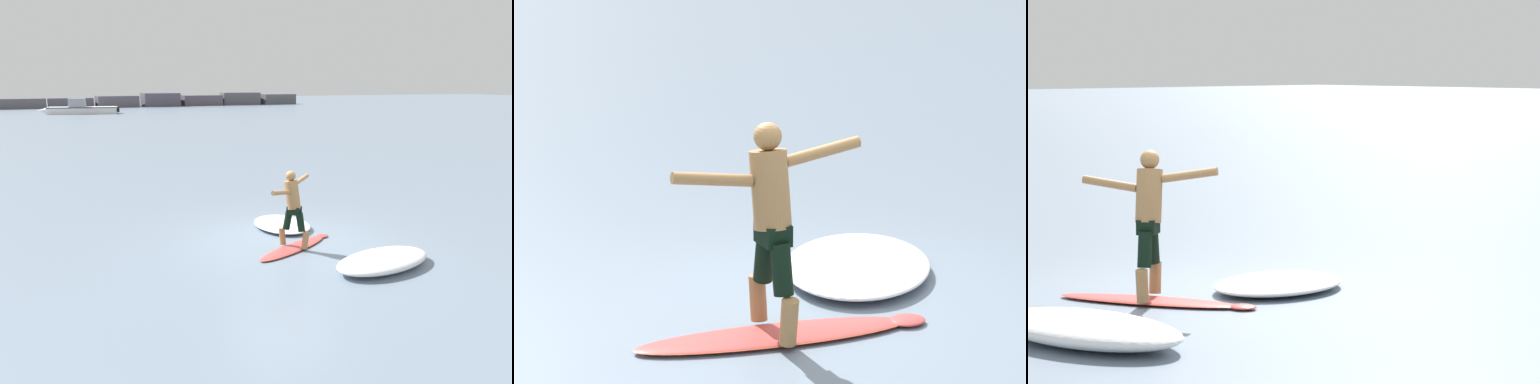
# 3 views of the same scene
# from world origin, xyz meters

# --- Properties ---
(ground_plane) EXTENTS (200.00, 200.00, 0.00)m
(ground_plane) POSITION_xyz_m (0.00, 0.00, 0.00)
(ground_plane) COLOR slate
(rock_jetty_breakwater) EXTENTS (58.85, 4.92, 1.81)m
(rock_jetty_breakwater) POSITION_xyz_m (0.10, 62.00, 0.75)
(rock_jetty_breakwater) COLOR #514D50
(rock_jetty_breakwater) RESTS_ON ground
(surfboard) EXTENTS (2.18, 1.42, 0.19)m
(surfboard) POSITION_xyz_m (0.01, -0.50, 0.03)
(surfboard) COLOR #DD4A47
(surfboard) RESTS_ON ground
(surfer) EXTENTS (1.24, 1.00, 1.60)m
(surfer) POSITION_xyz_m (-0.05, -0.49, 0.99)
(surfer) COLOR #9A7043
(surfer) RESTS_ON surfboard
(fishing_boat_near_jetty) EXTENTS (8.45, 3.29, 2.55)m
(fishing_boat_near_jetty) POSITION_xyz_m (-2.61, 47.76, 0.52)
(fishing_boat_near_jetty) COLOR white
(fishing_boat_near_jetty) RESTS_ON ground
(wave_foam_at_tail) EXTENTS (2.35, 1.53, 0.27)m
(wave_foam_at_tail) POSITION_xyz_m (1.10, -2.07, 0.14)
(wave_foam_at_tail) COLOR white
(wave_foam_at_tail) RESTS_ON ground
(wave_foam_at_nose) EXTENTS (1.36, 1.75, 0.17)m
(wave_foam_at_nose) POSITION_xyz_m (0.38, 1.01, 0.08)
(wave_foam_at_nose) COLOR white
(wave_foam_at_nose) RESTS_ON ground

